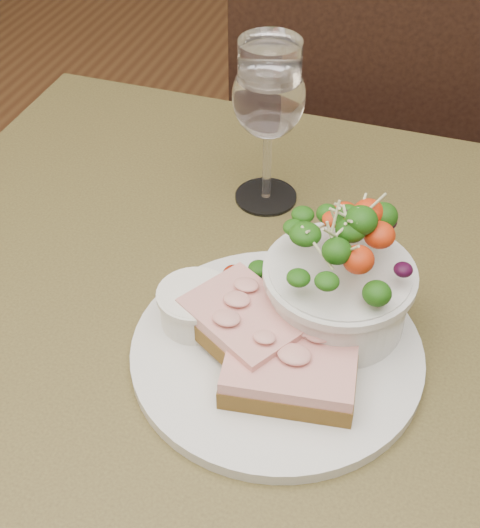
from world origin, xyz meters
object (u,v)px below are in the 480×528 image
(chair_far, at_px, (356,253))
(sandwich_front, at_px, (290,369))
(cafe_table, at_px, (240,401))
(salad_bowl, at_px, (340,271))
(sandwich_back, at_px, (245,323))
(ramekin, at_px, (195,305))
(dinner_plate, at_px, (277,352))
(wine_glass, at_px, (269,102))

(chair_far, bearing_deg, sandwich_front, 87.36)
(cafe_table, relative_size, salad_bowl, 6.30)
(sandwich_back, distance_m, salad_bowl, 0.09)
(chair_far, xyz_separation_m, ramekin, (-0.06, -0.68, 0.49))
(dinner_plate, distance_m, wine_glass, 0.26)
(wine_glass, bearing_deg, chair_far, 83.18)
(sandwich_front, xyz_separation_m, ramekin, (-0.10, 0.04, 0.00))
(cafe_table, height_order, wine_glass, wine_glass)
(cafe_table, bearing_deg, sandwich_front, -38.71)
(dinner_plate, xyz_separation_m, wine_glass, (-0.08, 0.22, 0.12))
(cafe_table, distance_m, sandwich_front, 0.15)
(sandwich_back, xyz_separation_m, salad_bowl, (0.07, 0.05, 0.04))
(sandwich_front, distance_m, sandwich_back, 0.06)
(chair_far, height_order, dinner_plate, chair_far)
(ramekin, bearing_deg, sandwich_back, -10.28)
(chair_far, distance_m, salad_bowl, 0.83)
(dinner_plate, xyz_separation_m, sandwich_front, (0.02, -0.03, 0.02))
(chair_far, bearing_deg, sandwich_back, 83.38)
(cafe_table, xyz_separation_m, wine_glass, (-0.04, 0.21, 0.22))
(ramekin, bearing_deg, wine_glass, 89.38)
(dinner_plate, relative_size, ramekin, 4.08)
(chair_far, bearing_deg, cafe_table, 82.49)
(chair_far, relative_size, sandwich_back, 7.01)
(chair_far, distance_m, ramekin, 0.84)
(sandwich_back, height_order, wine_glass, wine_glass)
(ramekin, xyz_separation_m, salad_bowl, (0.12, 0.04, 0.04))
(chair_far, height_order, wine_glass, wine_glass)
(sandwich_back, distance_m, ramekin, 0.05)
(cafe_table, relative_size, ramekin, 12.55)
(dinner_plate, bearing_deg, salad_bowl, 51.62)
(salad_bowl, xyz_separation_m, wine_glass, (-0.12, 0.17, 0.05))
(salad_bowl, bearing_deg, dinner_plate, -128.38)
(sandwich_back, relative_size, salad_bowl, 1.01)
(sandwich_back, distance_m, wine_glass, 0.24)
(chair_far, relative_size, dinner_plate, 3.46)
(dinner_plate, height_order, sandwich_front, sandwich_front)
(wine_glass, bearing_deg, sandwich_back, -77.77)
(salad_bowl, bearing_deg, sandwich_back, -143.24)
(dinner_plate, bearing_deg, chair_far, 91.81)
(dinner_plate, distance_m, sandwich_back, 0.04)
(dinner_plate, height_order, salad_bowl, salad_bowl)
(ramekin, bearing_deg, chair_far, 85.12)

